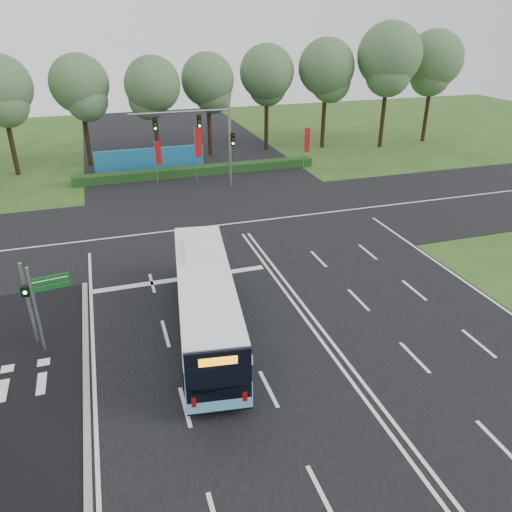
{
  "coord_description": "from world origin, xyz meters",
  "views": [
    {
      "loc": [
        -8.39,
        -19.43,
        13.23
      ],
      "look_at": [
        -1.59,
        2.0,
        2.35
      ],
      "focal_mm": 35.0,
      "sensor_mm": 36.0,
      "label": 1
    }
  ],
  "objects": [
    {
      "name": "eucalyptus_row",
      "position": [
        5.69,
        30.37,
        8.28
      ],
      "size": [
        54.55,
        8.76,
        12.86
      ],
      "color": "black",
      "rests_on": "ground"
    },
    {
      "name": "traffic_light_gantry",
      "position": [
        0.21,
        20.5,
        4.66
      ],
      "size": [
        8.41,
        0.28,
        7.0
      ],
      "color": "gray",
      "rests_on": "ground"
    },
    {
      "name": "blue_hoarding",
      "position": [
        -4.0,
        27.0,
        1.1
      ],
      "size": [
        10.0,
        0.3,
        2.2
      ],
      "primitive_type": "cube",
      "color": "#1B6293",
      "rests_on": "ground"
    },
    {
      "name": "kerb_strip",
      "position": [
        -10.1,
        -3.0,
        0.06
      ],
      "size": [
        0.25,
        18.0,
        0.12
      ],
      "primitive_type": "cube",
      "color": "gray",
      "rests_on": "ground"
    },
    {
      "name": "city_bus",
      "position": [
        -4.72,
        -0.43,
        1.65
      ],
      "size": [
        3.92,
        11.64,
        3.28
      ],
      "rotation": [
        0.0,
        0.0,
        -0.14
      ],
      "color": "#5AA8D1",
      "rests_on": "ground"
    },
    {
      "name": "road_main",
      "position": [
        0.0,
        0.0,
        0.02
      ],
      "size": [
        20.0,
        120.0,
        0.04
      ],
      "primitive_type": "cube",
      "color": "black",
      "rests_on": "ground"
    },
    {
      "name": "road_cross",
      "position": [
        0.0,
        12.0,
        0.03
      ],
      "size": [
        120.0,
        14.0,
        0.05
      ],
      "primitive_type": "cube",
      "color": "black",
      "rests_on": "ground"
    },
    {
      "name": "bike_path",
      "position": [
        -12.5,
        -3.0,
        0.03
      ],
      "size": [
        5.0,
        18.0,
        0.06
      ],
      "primitive_type": "cube",
      "color": "black",
      "rests_on": "ground"
    },
    {
      "name": "pedestrian_signal",
      "position": [
        -12.16,
        1.06,
        2.17
      ],
      "size": [
        0.35,
        0.44,
        3.97
      ],
      "rotation": [
        0.0,
        0.0,
        -0.17
      ],
      "color": "gray",
      "rests_on": "ground"
    },
    {
      "name": "banner_flag_mid",
      "position": [
        -0.28,
        22.79,
        3.09
      ],
      "size": [
        0.67,
        0.28,
        4.74
      ],
      "rotation": [
        0.0,
        0.0,
        0.34
      ],
      "color": "gray",
      "rests_on": "ground"
    },
    {
      "name": "banner_flag_right",
      "position": [
        9.91,
        22.91,
        2.65
      ],
      "size": [
        0.6,
        0.1,
        4.03
      ],
      "rotation": [
        0.0,
        0.0,
        0.09
      ],
      "color": "gray",
      "rests_on": "ground"
    },
    {
      "name": "ground",
      "position": [
        0.0,
        0.0,
        0.0
      ],
      "size": [
        120.0,
        120.0,
        0.0
      ],
      "primitive_type": "plane",
      "color": "#2B4B19",
      "rests_on": "ground"
    },
    {
      "name": "hedge",
      "position": [
        0.0,
        24.5,
        0.4
      ],
      "size": [
        22.0,
        1.2,
        0.8
      ],
      "primitive_type": "cube",
      "color": "#153312",
      "rests_on": "ground"
    },
    {
      "name": "banner_flag_left",
      "position": [
        -3.73,
        22.67,
        2.54
      ],
      "size": [
        0.56,
        0.19,
        3.85
      ],
      "rotation": [
        0.0,
        0.0,
        0.26
      ],
      "color": "gray",
      "rests_on": "ground"
    },
    {
      "name": "street_sign",
      "position": [
        -11.46,
        0.38,
        2.58
      ],
      "size": [
        1.59,
        0.31,
        4.1
      ],
      "rotation": [
        0.0,
        0.0,
        0.14
      ],
      "color": "gray",
      "rests_on": "ground"
    }
  ]
}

